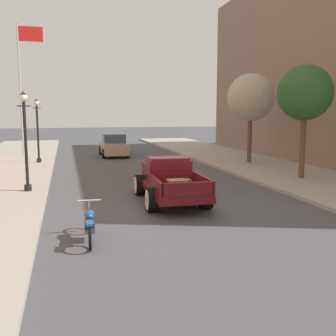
{
  "coord_description": "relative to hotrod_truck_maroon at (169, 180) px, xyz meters",
  "views": [
    {
      "loc": [
        -3.73,
        -12.61,
        3.22
      ],
      "look_at": [
        0.16,
        2.33,
        1.0
      ],
      "focal_mm": 41.89,
      "sensor_mm": 36.0,
      "label": 1
    }
  ],
  "objects": [
    {
      "name": "street_tree_second",
      "position": [
        7.29,
        8.24,
        3.3
      ],
      "size": [
        2.85,
        2.85,
        5.36
      ],
      "color": "brown",
      "rests_on": "sidewalk_right"
    },
    {
      "name": "car_background_tan",
      "position": [
        -0.23,
        15.02,
        0.01
      ],
      "size": [
        1.89,
        4.31,
        1.65
      ],
      "color": "tan",
      "rests_on": "ground"
    },
    {
      "name": "street_lamp_far",
      "position": [
        -5.24,
        11.41,
        1.63
      ],
      "size": [
        0.5,
        0.32,
        3.85
      ],
      "color": "black",
      "rests_on": "sidewalk_left"
    },
    {
      "name": "hotrod_truck_maroon",
      "position": [
        0.0,
        0.0,
        0.0
      ],
      "size": [
        2.31,
        4.99,
        1.58
      ],
      "color": "#510F14",
      "rests_on": "ground"
    },
    {
      "name": "street_tree_nearest",
      "position": [
        7.1,
        2.39,
        3.3
      ],
      "size": [
        2.53,
        2.53,
        5.2
      ],
      "color": "brown",
      "rests_on": "sidewalk_right"
    },
    {
      "name": "flagpole",
      "position": [
        -6.3,
        15.6,
        5.02
      ],
      "size": [
        1.74,
        0.16,
        9.16
      ],
      "color": "#B2B2B7",
      "rests_on": "sidewalk_left"
    },
    {
      "name": "motorcycle_parked",
      "position": [
        -3.09,
        -3.98,
        -0.31
      ],
      "size": [
        0.62,
        2.12,
        0.93
      ],
      "color": "black",
      "rests_on": "ground"
    },
    {
      "name": "ground_plane",
      "position": [
        0.14,
        -1.07,
        -0.75
      ],
      "size": [
        140.0,
        140.0,
        0.0
      ],
      "primitive_type": "plane",
      "color": "#47474C"
    },
    {
      "name": "street_lamp_near",
      "position": [
        -5.1,
        2.3,
        1.63
      ],
      "size": [
        0.5,
        0.32,
        3.85
      ],
      "color": "black",
      "rests_on": "sidewalk_left"
    }
  ]
}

